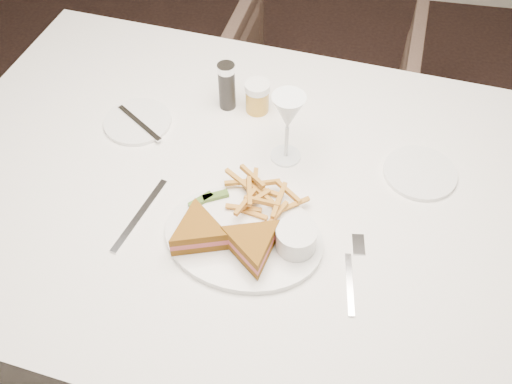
{
  "coord_description": "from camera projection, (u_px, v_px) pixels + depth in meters",
  "views": [
    {
      "loc": [
        -0.07,
        -0.39,
        1.68
      ],
      "look_at": [
        -0.2,
        0.34,
        0.8
      ],
      "focal_mm": 40.0,
      "sensor_mm": 36.0,
      "label": 1
    }
  ],
  "objects": [
    {
      "name": "table",
      "position": [
        259.0,
        281.0,
        1.51
      ],
      "size": [
        1.6,
        1.16,
        0.75
      ],
      "primitive_type": "cube",
      "rotation": [
        0.0,
        0.0,
        -0.11
      ],
      "color": "white",
      "rests_on": "ground"
    },
    {
      "name": "chair_far",
      "position": [
        317.0,
        95.0,
        2.06
      ],
      "size": [
        0.7,
        0.66,
        0.67
      ],
      "primitive_type": "imported",
      "rotation": [
        0.0,
        0.0,
        3.06
      ],
      "color": "#4E3A30",
      "rests_on": "ground"
    },
    {
      "name": "table_setting",
      "position": [
        254.0,
        193.0,
        1.17
      ],
      "size": [
        0.82,
        0.64,
        0.18
      ],
      "color": "white",
      "rests_on": "table"
    }
  ]
}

